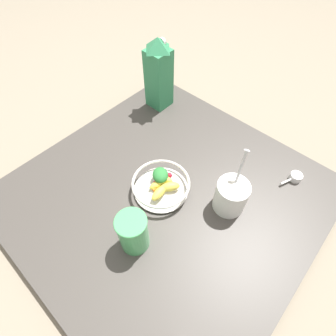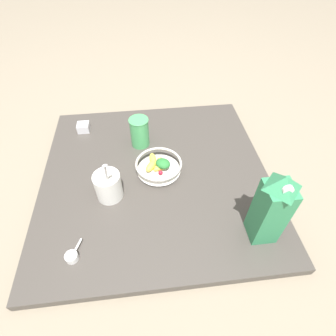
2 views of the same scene
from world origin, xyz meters
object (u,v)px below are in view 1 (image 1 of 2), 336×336
Objects in this scene: milk_carton at (159,74)px; yogurt_tub at (231,195)px; fruit_bowl at (161,185)px; drinking_cup at (133,232)px.

milk_carton is 1.33× the size of yogurt_tub.
yogurt_tub is at bearing -152.29° from fruit_bowl.
drinking_cup is (-0.07, 0.19, 0.04)m from fruit_bowl.
fruit_bowl is 0.50m from milk_carton.
fruit_bowl is at bearing -69.73° from drinking_cup.
yogurt_tub is 1.58× the size of drinking_cup.
fruit_bowl is 0.21m from drinking_cup.
drinking_cup reaches higher than fruit_bowl.
milk_carton is (0.34, -0.35, 0.12)m from fruit_bowl.
milk_carton is 2.12× the size of drinking_cup.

